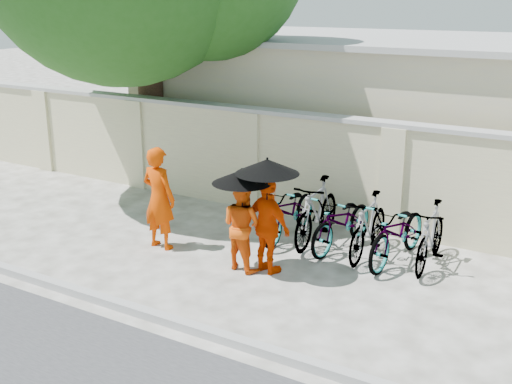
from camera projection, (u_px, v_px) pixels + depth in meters
The scene contains 15 objects.
ground at pixel (204, 270), 10.31m from camera, with size 80.00×80.00×0.00m, color silver.
kerb at pixel (133, 309), 8.90m from camera, with size 40.00×0.16×0.12m, color #9C9C9C.
compound_wall at pixel (343, 173), 12.15m from camera, with size 20.00×0.30×2.00m, color beige.
building_behind at pixel (452, 116), 14.61m from camera, with size 14.00×6.00×3.20m, color beige.
monk_left at pixel (159, 198), 11.00m from camera, with size 0.66×0.43×1.80m, color #D23A00.
monk_center at pixel (242, 225), 10.18m from camera, with size 0.71×0.55×1.46m, color #E14C09.
parasol_center at pixel (242, 177), 9.85m from camera, with size 0.93×0.93×0.85m.
monk_right at pixel (268, 227), 10.02m from camera, with size 0.90×0.38×1.54m, color #DA3400.
parasol_right at pixel (267, 166), 9.65m from camera, with size 0.99×0.99×1.00m.
bike_0 at pixel (290, 211), 11.56m from camera, with size 0.67×1.92×1.01m, color gray.
bike_1 at pixel (317, 211), 11.33m from camera, with size 0.54×1.91×1.15m, color gray.
bike_2 at pixel (342, 221), 11.07m from camera, with size 0.65×1.87×0.98m, color gray.
bike_3 at pixel (368, 226), 10.73m from camera, with size 0.50×1.78×1.07m, color gray.
bike_4 at pixel (398, 232), 10.50m from camera, with size 0.69×1.97×1.03m, color gray.
bike_5 at pixel (431, 236), 10.31m from camera, with size 0.49×1.75×1.05m, color gray.
Camera 1 is at (5.58, -7.72, 4.23)m, focal length 45.00 mm.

